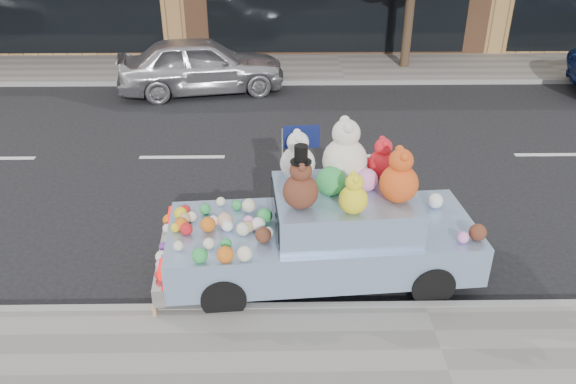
{
  "coord_description": "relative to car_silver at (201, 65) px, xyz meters",
  "views": [
    {
      "loc": [
        -1.92,
        -10.84,
        4.99
      ],
      "look_at": [
        -1.81,
        -3.91,
        1.25
      ],
      "focal_mm": 35.0,
      "sensor_mm": 36.0,
      "label": 1
    }
  ],
  "objects": [
    {
      "name": "ground",
      "position": [
        4.06,
        -4.38,
        -0.77
      ],
      "size": [
        120.0,
        120.0,
        0.0
      ],
      "primitive_type": "plane",
      "color": "black",
      "rests_on": "ground"
    },
    {
      "name": "far_sidewalk",
      "position": [
        4.06,
        2.12,
        -0.71
      ],
      "size": [
        60.0,
        3.0,
        0.12
      ],
      "primitive_type": "cube",
      "color": "gray",
      "rests_on": "ground"
    },
    {
      "name": "near_kerb",
      "position": [
        4.06,
        -9.38,
        -0.7
      ],
      "size": [
        60.0,
        0.12,
        0.13
      ],
      "primitive_type": "cube",
      "color": "gray",
      "rests_on": "ground"
    },
    {
      "name": "far_kerb",
      "position": [
        4.06,
        0.62,
        -0.7
      ],
      "size": [
        60.0,
        0.12,
        0.13
      ],
      "primitive_type": "cube",
      "color": "gray",
      "rests_on": "ground"
    },
    {
      "name": "car_silver",
      "position": [
        0.0,
        0.0,
        0.0
      ],
      "size": [
        4.78,
        2.64,
        1.54
      ],
      "primitive_type": "imported",
      "rotation": [
        0.0,
        0.0,
        1.76
      ],
      "color": "#B0B0B5",
      "rests_on": "ground"
    },
    {
      "name": "art_car",
      "position": [
        2.76,
        -8.5,
        0.04
      ],
      "size": [
        4.6,
        2.08,
        2.27
      ],
      "rotation": [
        0.0,
        0.0,
        0.08
      ],
      "color": "black",
      "rests_on": "ground"
    }
  ]
}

